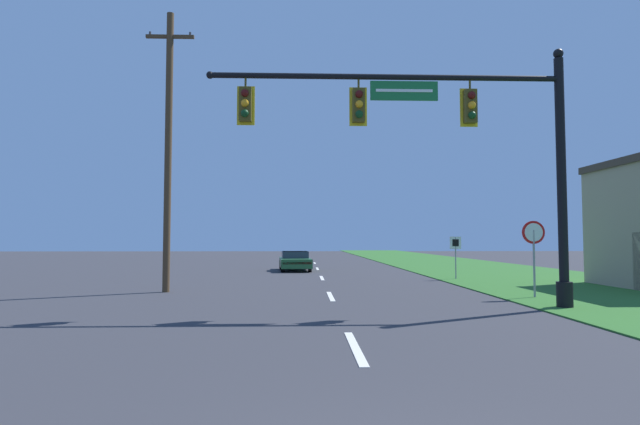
{
  "coord_description": "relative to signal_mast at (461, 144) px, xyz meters",
  "views": [
    {
      "loc": [
        -0.92,
        -2.96,
        1.92
      ],
      "look_at": [
        0.0,
        24.8,
        3.44
      ],
      "focal_mm": 28.0,
      "sensor_mm": 36.0,
      "label": 1
    }
  ],
  "objects": [
    {
      "name": "signal_mast",
      "position": [
        0.0,
        0.0,
        0.0
      ],
      "size": [
        10.27,
        0.47,
        7.37
      ],
      "color": "black",
      "rests_on": "grass_verge_right"
    },
    {
      "name": "car_ahead",
      "position": [
        -4.99,
        17.33,
        -4.02
      ],
      "size": [
        2.14,
        4.48,
        1.19
      ],
      "color": "black",
      "rests_on": "ground"
    },
    {
      "name": "road_center_line",
      "position": [
        -3.54,
        11.14,
        -4.62
      ],
      "size": [
        0.16,
        34.8,
        0.01
      ],
      "color": "silver",
      "rests_on": "ground"
    },
    {
      "name": "stop_sign",
      "position": [
        3.14,
        2.4,
        -2.76
      ],
      "size": [
        0.76,
        0.07,
        2.5
      ],
      "color": "gray",
      "rests_on": "grass_verge_right"
    },
    {
      "name": "route_sign_post",
      "position": [
        2.9,
        10.12,
        -3.1
      ],
      "size": [
        0.55,
        0.06,
        2.03
      ],
      "color": "gray",
      "rests_on": "grass_verge_right"
    },
    {
      "name": "grass_verge_right",
      "position": [
        6.96,
        19.14,
        -4.61
      ],
      "size": [
        10.0,
        110.0,
        0.04
      ],
      "color": "#2D6626",
      "rests_on": "ground"
    },
    {
      "name": "utility_pole_near",
      "position": [
        -9.51,
        4.77,
        0.77
      ],
      "size": [
        1.8,
        0.26,
        10.48
      ],
      "color": "#4C3823",
      "rests_on": "ground"
    }
  ]
}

